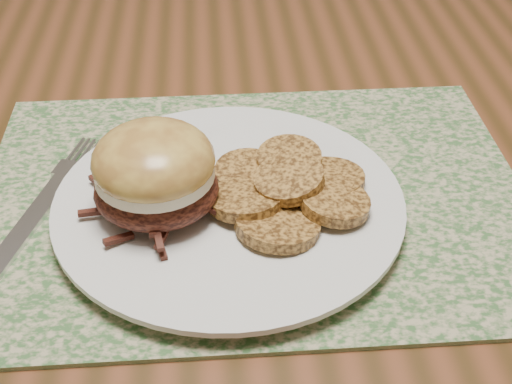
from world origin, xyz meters
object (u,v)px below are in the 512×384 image
(pork_sandwich, at_px, (155,173))
(fork, at_px, (43,205))
(dining_table, at_px, (233,146))
(dinner_plate, at_px, (229,206))

(pork_sandwich, distance_m, fork, 0.11)
(pork_sandwich, relative_size, fork, 0.53)
(pork_sandwich, height_order, fork, pork_sandwich)
(pork_sandwich, bearing_deg, dining_table, 78.64)
(dining_table, height_order, pork_sandwich, pork_sandwich)
(dining_table, xyz_separation_m, pork_sandwich, (-0.07, -0.23, 0.13))
(dinner_plate, bearing_deg, dining_table, 86.83)
(dining_table, height_order, dinner_plate, dinner_plate)
(dinner_plate, height_order, pork_sandwich, pork_sandwich)
(dinner_plate, distance_m, fork, 0.15)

